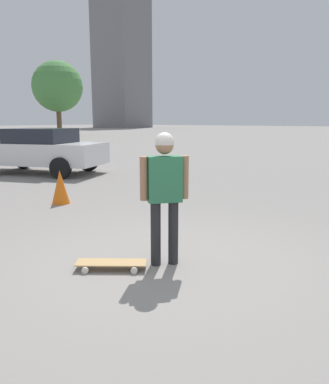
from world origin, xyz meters
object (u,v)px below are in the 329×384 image
at_px(car_parked_near, 40,150).
at_px(traffic_cone, 60,187).
at_px(skateboard, 111,263).
at_px(person, 164,185).

bearing_deg(car_parked_near, traffic_cone, 128.11).
bearing_deg(skateboard, person, -164.18).
height_order(skateboard, car_parked_near, car_parked_near).
height_order(person, traffic_cone, person).
relative_size(skateboard, traffic_cone, 1.15).
bearing_deg(skateboard, traffic_cone, -65.37).
relative_size(car_parked_near, traffic_cone, 6.45).
bearing_deg(person, traffic_cone, 110.72).
relative_size(person, car_parked_near, 0.35).
distance_m(person, car_parked_near, 8.87).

